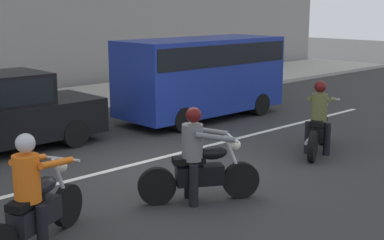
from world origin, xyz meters
The scene contains 6 objects.
ground_plane centered at (0.00, 0.00, 0.00)m, with size 80.00×80.00×0.00m, color #2D2D2D.
lane_marking_stripe centered at (-0.69, 0.90, 0.00)m, with size 18.00×0.14×0.01m, color silver.
motorcycle_with_rider_gray centered at (-0.71, -1.46, 0.65)m, with size 1.79×1.15×1.57m.
motorcycle_with_rider_olive centered at (3.22, -1.13, 0.65)m, with size 2.03×1.10×1.59m.
motorcycle_with_rider_orange_stripe centered at (-3.46, -1.23, 0.64)m, with size 1.95×1.12×1.58m.
parked_van_cobalt_blue centered at (3.91, 3.19, 1.31)m, with size 4.95×1.96×2.26m.
Camera 1 is at (-6.39, -7.34, 3.13)m, focal length 49.34 mm.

